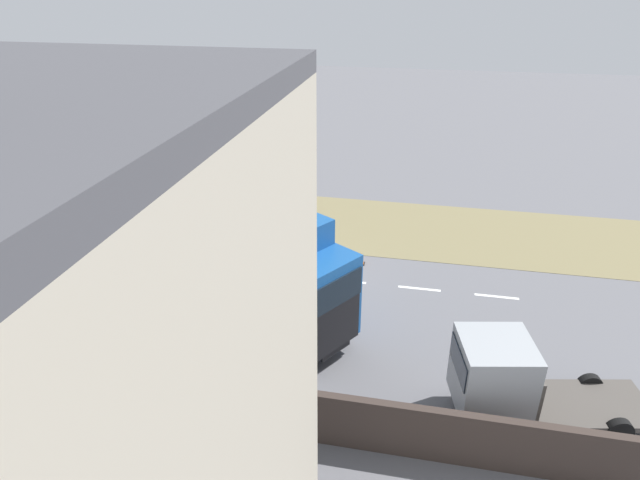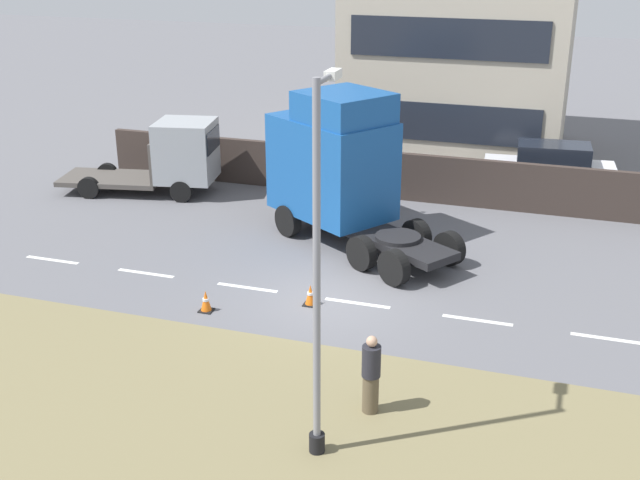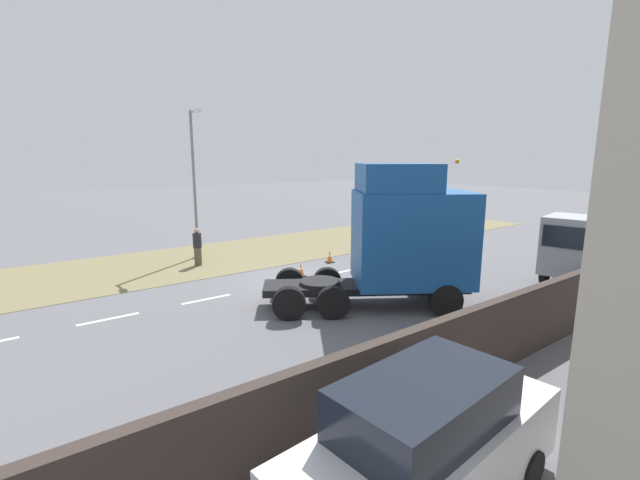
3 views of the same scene
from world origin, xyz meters
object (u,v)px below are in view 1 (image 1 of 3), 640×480
Objects in this scene: parked_car at (23,416)px; traffic_cone_trailing at (303,266)px; lamp_post at (287,158)px; traffic_cone_lead at (361,258)px; lorry_cab at (292,284)px; flatbed_truck at (507,379)px; pedestrian at (270,211)px.

traffic_cone_trailing is (-11.20, 5.45, -0.73)m from parked_car.
lamp_post is 12.37× the size of traffic_cone_lead.
lorry_cab is at bearing 8.98° from traffic_cone_trailing.
flatbed_truck is at bearing 103.59° from lorry_cab.
parked_car is at bearing -9.59° from pedestrian.
lorry_cab reaches higher than traffic_cone_trailing.
lamp_post reaches higher than flatbed_truck.
parked_car is 2.72× the size of pedestrian.
flatbed_truck is 3.50× the size of pedestrian.
pedestrian is at bearing -126.08° from lorry_cab.
lorry_cab is 11.78× the size of traffic_cone_trailing.
flatbed_truck is 10.64× the size of traffic_cone_trailing.
traffic_cone_trailing is (1.21, -2.48, 0.00)m from traffic_cone_lead.
parked_car reaches higher than traffic_cone_lead.
lamp_post is at bearing 25.72° from flatbed_truck.
traffic_cone_trailing is at bearing 35.38° from flatbed_truck.
traffic_cone_lead is (3.19, 5.29, -0.58)m from pedestrian.
traffic_cone_lead is at bearing 115.97° from traffic_cone_trailing.
lamp_post is (-17.17, 3.26, 2.33)m from parked_car.
traffic_cone_trailing is at bearing -64.03° from traffic_cone_lead.
lamp_post is at bearing 158.46° from pedestrian.
lamp_post is 3.00m from pedestrian.
flatbed_truck is 0.86× the size of lamp_post.
flatbed_truck is 1.29× the size of parked_car.
lorry_cab is 6.76m from traffic_cone_lead.
parked_car is 14.75m from traffic_cone_lead.
traffic_cone_lead is 2.76m from traffic_cone_trailing.
traffic_cone_lead is at bearing 58.90° from pedestrian.
traffic_cone_lead is at bearing -162.30° from lorry_cab.
lorry_cab is at bearing 130.04° from parked_car.
flatbed_truck is at bearing 42.01° from pedestrian.
flatbed_truck reaches higher than parked_car.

